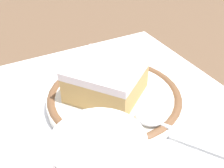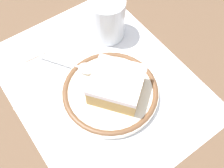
# 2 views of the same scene
# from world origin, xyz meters

# --- Properties ---
(ground_plane) EXTENTS (2.40, 2.40, 0.00)m
(ground_plane) POSITION_xyz_m (0.00, 0.00, 0.00)
(ground_plane) COLOR brown
(placemat) EXTENTS (0.43, 0.34, 0.00)m
(placemat) POSITION_xyz_m (0.00, 0.00, 0.00)
(placemat) COLOR white
(placemat) RESTS_ON ground_plane
(plate) EXTENTS (0.19, 0.19, 0.02)m
(plate) POSITION_xyz_m (0.04, 0.00, 0.01)
(plate) COLOR silver
(plate) RESTS_ON placemat
(cake_slice) EXTENTS (0.13, 0.13, 0.05)m
(cake_slice) POSITION_xyz_m (0.04, 0.01, 0.04)
(cake_slice) COLOR tan
(cake_slice) RESTS_ON plate
(spoon) EXTENTS (0.12, 0.09, 0.01)m
(spoon) POSITION_xyz_m (-0.04, -0.02, 0.02)
(spoon) COLOR silver
(spoon) RESTS_ON plate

